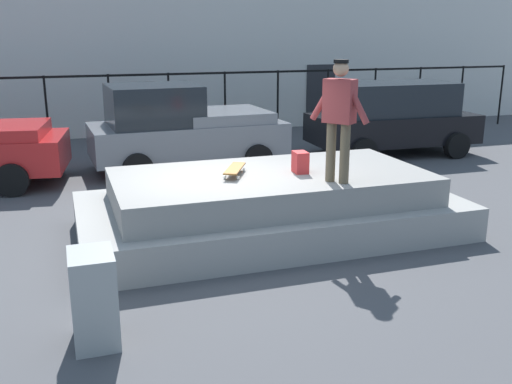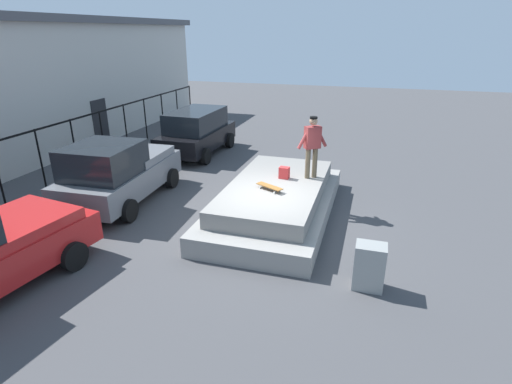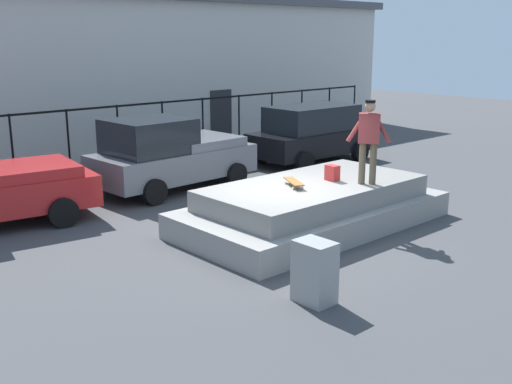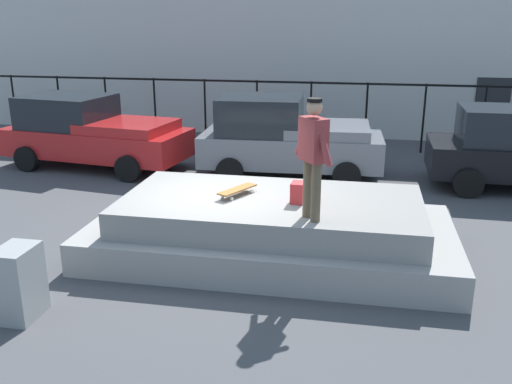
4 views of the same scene
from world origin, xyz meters
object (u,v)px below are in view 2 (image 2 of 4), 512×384
Objects in this scene: skateboard at (269,187)px; skateboarder at (312,143)px; backpack at (284,173)px; utility_box at (369,267)px; car_grey_pickup_mid at (118,172)px; car_black_hatchback_far at (197,131)px.

skateboarder is at bearing -34.05° from skateboard.
skateboarder reaches higher than skateboard.
skateboarder is 1.14m from backpack.
backpack is 0.34× the size of utility_box.
utility_box is (-3.29, -2.51, -0.63)m from backpack.
car_grey_pickup_mid is at bearing 88.33° from skateboard.
skateboard is 2.39× the size of backpack.
skateboard is 0.18× the size of car_grey_pickup_mid.
utility_box is (-2.28, -2.67, -0.57)m from skateboard.
skateboard reaches higher than utility_box.
skateboarder is 4.26m from utility_box.
utility_box is (-3.56, -1.81, -1.48)m from skateboarder.
car_black_hatchback_far is (5.43, -0.08, 0.01)m from car_grey_pickup_mid.
car_grey_pickup_mid is at bearing 71.91° from utility_box.
car_grey_pickup_mid reaches higher than utility_box.
backpack is at bearing 111.47° from skateboarder.
skateboarder is 5.78m from car_grey_pickup_mid.
car_grey_pickup_mid is (0.14, 4.70, -0.10)m from skateboard.
utility_box is at bearing -153.14° from skateboarder.
skateboarder is 5.27× the size of backpack.
car_black_hatchback_far reaches higher than backpack.
car_grey_pickup_mid is at bearing 101.65° from skateboarder.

